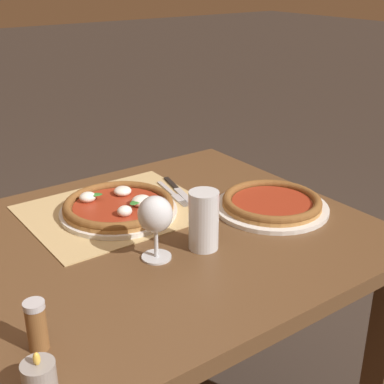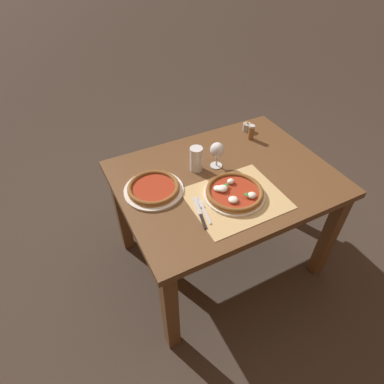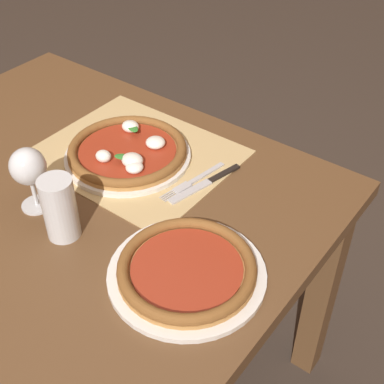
{
  "view_description": "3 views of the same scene",
  "coord_description": "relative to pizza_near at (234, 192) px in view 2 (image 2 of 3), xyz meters",
  "views": [
    {
      "loc": [
        0.57,
        1.03,
        1.37
      ],
      "look_at": [
        -0.19,
        -0.02,
        0.82
      ],
      "focal_mm": 50.0,
      "sensor_mm": 36.0,
      "label": 1
    },
    {
      "loc": [
        -0.79,
        -1.14,
        1.88
      ],
      "look_at": [
        -0.27,
        -0.12,
        0.83
      ],
      "focal_mm": 30.0,
      "sensor_mm": 36.0,
      "label": 2
    },
    {
      "loc": [
        -0.83,
        0.62,
        1.54
      ],
      "look_at": [
        -0.29,
        -0.1,
        0.79
      ],
      "focal_mm": 50.0,
      "sensor_mm": 36.0,
      "label": 3
    }
  ],
  "objects": [
    {
      "name": "ground_plane",
      "position": [
        0.05,
        0.16,
        -0.76
      ],
      "size": [
        24.0,
        24.0,
        0.0
      ],
      "primitive_type": "plane",
      "color": "#382D26"
    },
    {
      "name": "dining_table",
      "position": [
        0.05,
        0.16,
        -0.13
      ],
      "size": [
        1.19,
        0.9,
        0.74
      ],
      "color": "brown",
      "rests_on": "ground"
    },
    {
      "name": "paper_placemat",
      "position": [
        -0.0,
        -0.02,
        -0.02
      ],
      "size": [
        0.48,
        0.4,
        0.0
      ],
      "primitive_type": "cube",
      "color": "tan",
      "rests_on": "dining_table"
    },
    {
      "name": "pizza_near",
      "position": [
        0.0,
        0.0,
        0.0
      ],
      "size": [
        0.32,
        0.32,
        0.05
      ],
      "color": "silver",
      "rests_on": "paper_placemat"
    },
    {
      "name": "pizza_far",
      "position": [
        -0.36,
        0.22,
        -0.0
      ],
      "size": [
        0.32,
        0.32,
        0.04
      ],
      "color": "silver",
      "rests_on": "dining_table"
    },
    {
      "name": "wine_glass",
      "position": [
        0.05,
        0.26,
        0.08
      ],
      "size": [
        0.08,
        0.08,
        0.16
      ],
      "color": "silver",
      "rests_on": "dining_table"
    },
    {
      "name": "pint_glass",
      "position": [
        -0.07,
        0.28,
        0.05
      ],
      "size": [
        0.07,
        0.07,
        0.15
      ],
      "color": "silver",
      "rests_on": "dining_table"
    },
    {
      "name": "fork",
      "position": [
        -0.19,
        -0.02,
        -0.02
      ],
      "size": [
        0.05,
        0.2,
        0.0
      ],
      "color": "#B7B7BC",
      "rests_on": "paper_placemat"
    },
    {
      "name": "knife",
      "position": [
        -0.22,
        -0.03,
        -0.02
      ],
      "size": [
        0.06,
        0.21,
        0.01
      ],
      "color": "black",
      "rests_on": "paper_placemat"
    },
    {
      "name": "votive_candle",
      "position": [
        0.42,
        0.5,
        0.0
      ],
      "size": [
        0.06,
        0.06,
        0.07
      ],
      "color": "gray",
      "rests_on": "dining_table"
    },
    {
      "name": "pepper_shaker",
      "position": [
        0.38,
        0.41,
        0.03
      ],
      "size": [
        0.04,
        0.04,
        0.1
      ],
      "color": "brown",
      "rests_on": "dining_table"
    }
  ]
}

